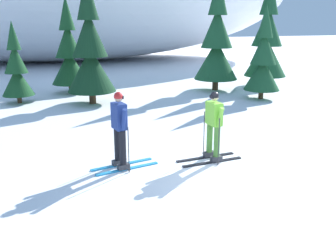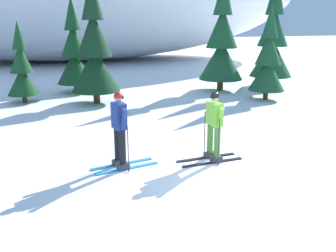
{
  "view_description": "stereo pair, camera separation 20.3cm",
  "coord_description": "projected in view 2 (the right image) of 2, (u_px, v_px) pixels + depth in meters",
  "views": [
    {
      "loc": [
        -3.11,
        -6.91,
        3.4
      ],
      "look_at": [
        -0.63,
        1.3,
        0.95
      ],
      "focal_mm": 40.47,
      "sensor_mm": 36.0,
      "label": 1
    },
    {
      "loc": [
        -2.91,
        -6.97,
        3.4
      ],
      "look_at": [
        -0.63,
        1.3,
        0.95
      ],
      "focal_mm": 40.47,
      "sensor_mm": 36.0,
      "label": 2
    }
  ],
  "objects": [
    {
      "name": "pine_tree_far_left",
      "position": [
        22.0,
        69.0,
        15.49
      ],
      "size": [
        1.29,
        1.29,
        3.33
      ],
      "color": "#47301E",
      "rests_on": "ground"
    },
    {
      "name": "ground_plane",
      "position": [
        212.0,
        182.0,
        8.13
      ],
      "size": [
        120.0,
        120.0,
        0.0
      ],
      "primitive_type": "plane",
      "color": "white"
    },
    {
      "name": "skier_navy_jacket",
      "position": [
        120.0,
        128.0,
        8.68
      ],
      "size": [
        1.61,
        0.8,
        1.82
      ],
      "color": "#2893CC",
      "rests_on": "ground"
    },
    {
      "name": "pine_tree_center_left",
      "position": [
        94.0,
        51.0,
        15.15
      ],
      "size": [
        1.97,
        1.97,
        5.09
      ],
      "color": "#47301E",
      "rests_on": "ground"
    },
    {
      "name": "pine_tree_right",
      "position": [
        268.0,
        61.0,
        16.03
      ],
      "size": [
        1.54,
        1.54,
        3.99
      ],
      "color": "#47301E",
      "rests_on": "ground"
    },
    {
      "name": "pine_tree_left",
      "position": [
        74.0,
        53.0,
        17.51
      ],
      "size": [
        1.7,
        1.7,
        4.39
      ],
      "color": "#47301E",
      "rests_on": "ground"
    },
    {
      "name": "pine_tree_center_right",
      "position": [
        222.0,
        43.0,
        17.95
      ],
      "size": [
        2.09,
        2.09,
        5.41
      ],
      "color": "#47301E",
      "rests_on": "ground"
    },
    {
      "name": "pine_tree_far_right",
      "position": [
        273.0,
        42.0,
        18.86
      ],
      "size": [
        2.1,
        2.1,
        5.44
      ],
      "color": "#47301E",
      "rests_on": "ground"
    },
    {
      "name": "skier_lime_jacket",
      "position": [
        214.0,
        125.0,
        9.16
      ],
      "size": [
        1.63,
        0.83,
        1.72
      ],
      "color": "black",
      "rests_on": "ground"
    }
  ]
}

